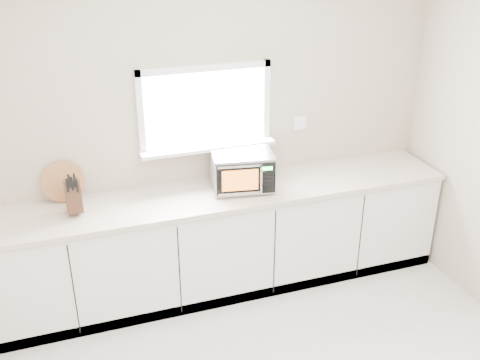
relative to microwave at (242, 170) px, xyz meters
name	(u,v)px	position (x,y,z in m)	size (l,w,h in m)	color
back_wall	(205,129)	(-0.22, 0.29, 0.28)	(4.00, 0.17, 2.70)	#B3A68E
cabinets	(218,243)	(-0.23, -0.01, -0.64)	(3.92, 0.60, 0.88)	silver
countertop	(217,195)	(-0.23, -0.02, -0.18)	(3.92, 0.64, 0.04)	beige
microwave	(242,170)	(0.00, 0.00, 0.00)	(0.54, 0.47, 0.31)	black
knife_block	(73,195)	(-1.33, 0.01, -0.02)	(0.12, 0.24, 0.34)	#452618
cutting_board	(63,182)	(-1.39, 0.23, 0.00)	(0.33, 0.33, 0.02)	#AD7243
coffee_grinder	(248,171)	(0.08, 0.08, -0.05)	(0.16, 0.16, 0.22)	#B1B3B8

